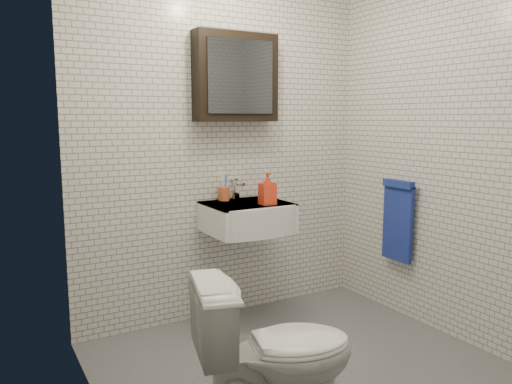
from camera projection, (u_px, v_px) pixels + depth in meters
ground at (305, 369)px, 2.84m from camera, size 2.20×2.00×0.01m
room_shell at (309, 110)px, 2.63m from camera, size 2.22×2.02×2.51m
washbasin at (250, 217)px, 3.39m from camera, size 0.55×0.50×0.20m
faucet at (236, 190)px, 3.53m from camera, size 0.06×0.20×0.15m
mirror_cabinet at (236, 77)px, 3.41m from camera, size 0.60×0.15×0.60m
towel_rail at (398, 217)px, 3.55m from camera, size 0.09×0.30×0.58m
toothbrush_cup at (224, 193)px, 3.50m from camera, size 0.08×0.08×0.21m
soap_bottle at (267, 189)px, 3.32m from camera, size 0.11×0.11×0.21m
toilet at (275, 353)px, 2.26m from camera, size 0.80×0.58×0.74m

